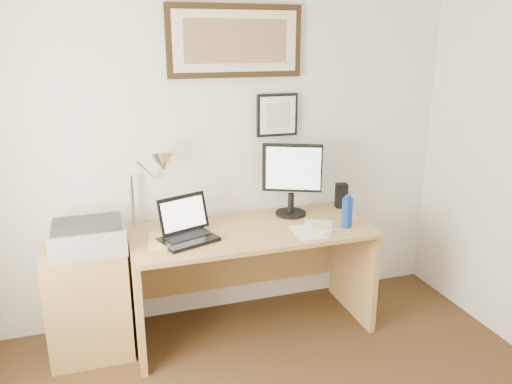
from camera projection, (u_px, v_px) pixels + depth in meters
name	position (u px, v px, depth m)	size (l,w,h in m)	color
wall_back	(215.00, 146.00, 3.47)	(3.50, 0.02, 2.50)	white
side_cabinet	(89.00, 302.00, 3.17)	(0.50, 0.40, 0.73)	#AB8047
water_bottle	(347.00, 213.00, 3.34)	(0.07, 0.07, 0.20)	#0C379C
bottle_cap	(348.00, 197.00, 3.31)	(0.04, 0.04, 0.02)	#0C379C
speaker	(341.00, 196.00, 3.73)	(0.08, 0.07, 0.18)	black
paper_sheet_a	(308.00, 232.00, 3.28)	(0.19, 0.27, 0.00)	white
paper_sheet_b	(318.00, 227.00, 3.36)	(0.19, 0.27, 0.00)	white
sticky_pad	(320.00, 228.00, 3.32)	(0.09, 0.09, 0.01)	#E6DD6D
marker_pen	(329.00, 232.00, 3.26)	(0.02, 0.02, 0.14)	white
book	(148.00, 242.00, 3.09)	(0.20, 0.27, 0.02)	#CFBE61
desk	(248.00, 256.00, 3.47)	(1.60, 0.70, 0.75)	#AB8047
laptop	(186.00, 230.00, 3.15)	(0.40, 0.40, 0.26)	black
lcd_monitor	(292.00, 176.00, 3.51)	(0.40, 0.22, 0.52)	black
printer	(88.00, 237.00, 3.02)	(0.44, 0.34, 0.18)	#A2A2A5
desk_lamp	(160.00, 165.00, 3.20)	(0.29, 0.27, 0.53)	silver
picture_large	(236.00, 41.00, 3.28)	(0.92, 0.04, 0.47)	black
picture_small	(277.00, 115.00, 3.52)	(0.30, 0.03, 0.30)	black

